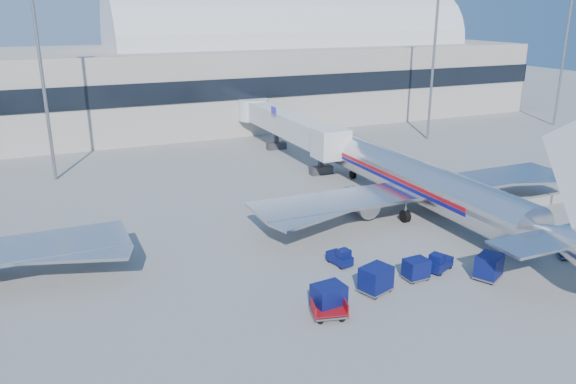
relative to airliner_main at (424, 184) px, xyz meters
name	(u,v)px	position (x,y,z in m)	size (l,w,h in m)	color
ground	(352,251)	(-10.00, -4.51, -2.93)	(260.00, 260.00, 0.00)	gray
terminal	(87,81)	(-23.60, 51.46, 4.60)	(170.00, 28.15, 21.00)	#B2AA9E
airliner_main	(424,184)	(0.00, 0.00, 0.00)	(32.00, 37.26, 12.07)	silver
jetbridge_near	(283,123)	(-2.40, 26.30, 1.00)	(4.40, 27.50, 6.25)	silver
mast_west	(37,40)	(-30.00, 25.49, 11.87)	(2.00, 1.20, 22.60)	slate
mast_east	(436,32)	(20.00, 25.49, 11.87)	(2.00, 1.20, 22.60)	slate
mast_far_east	(568,30)	(45.00, 25.49, 11.87)	(2.00, 1.20, 22.60)	slate
barrier_near	(510,206)	(8.00, -2.51, -2.48)	(3.00, 0.55, 0.90)	#9E9E96
barrier_mid	(536,201)	(11.30, -2.51, -2.48)	(3.00, 0.55, 0.90)	#9E9E96
barrier_far	(562,197)	(14.60, -2.51, -2.48)	(3.00, 0.55, 0.90)	#9E9E96
tug_lead	(439,263)	(-6.08, -10.02, -2.29)	(2.40, 1.86, 1.40)	#09104A
tug_right	(508,227)	(3.64, -6.66, -2.31)	(2.25, 2.09, 1.34)	#09104A
tug_left	(340,257)	(-12.03, -6.30, -2.33)	(1.35, 2.17, 1.32)	#09104A
cart_train_a	(416,269)	(-8.38, -10.44, -2.13)	(1.73, 1.34, 1.49)	#09104A
cart_train_b	(376,279)	(-11.93, -10.89, -1.96)	(2.44, 2.13, 1.81)	#09104A
cart_train_c	(329,297)	(-15.90, -11.80, -1.98)	(2.14, 1.72, 1.77)	#09104A
cart_solo_near	(489,266)	(-3.75, -12.40, -2.00)	(2.44, 2.24, 1.74)	#09104A
cart_solo_far	(571,248)	(4.27, -12.30, -2.12)	(2.14, 2.00, 1.51)	#09104A
cart_open_red	(329,312)	(-16.24, -12.57, -2.53)	(2.36, 1.91, 0.56)	slate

